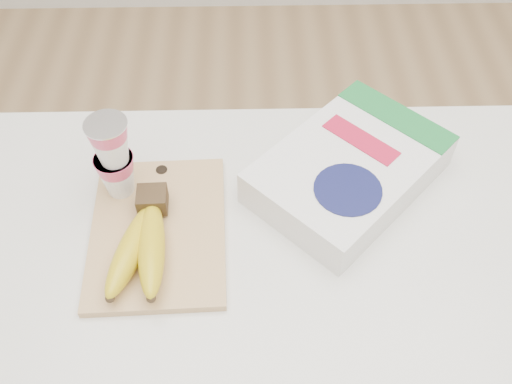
# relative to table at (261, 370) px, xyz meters

# --- Properties ---
(table) EXTENTS (1.09, 0.72, 0.81)m
(table) POSITION_rel_table_xyz_m (0.00, 0.00, 0.00)
(table) COLOR silver
(table) RESTS_ON ground
(cutting_board) EXTENTS (0.22, 0.30, 0.01)m
(cutting_board) POSITION_rel_table_xyz_m (-0.17, 0.07, 0.41)
(cutting_board) COLOR tan
(cutting_board) RESTS_ON table
(bananas) EXTENTS (0.10, 0.21, 0.06)m
(bananas) POSITION_rel_table_xyz_m (-0.18, 0.02, 0.45)
(bananas) COLOR #382816
(bananas) RESTS_ON cutting_board
(yogurt_stack) EXTENTS (0.07, 0.07, 0.16)m
(yogurt_stack) POSITION_rel_table_xyz_m (-0.23, 0.15, 0.51)
(yogurt_stack) COLOR white
(yogurt_stack) RESTS_ON cutting_board
(cereal_box) EXTENTS (0.38, 0.38, 0.07)m
(cereal_box) POSITION_rel_table_xyz_m (0.15, 0.17, 0.44)
(cereal_box) COLOR white
(cereal_box) RESTS_ON table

